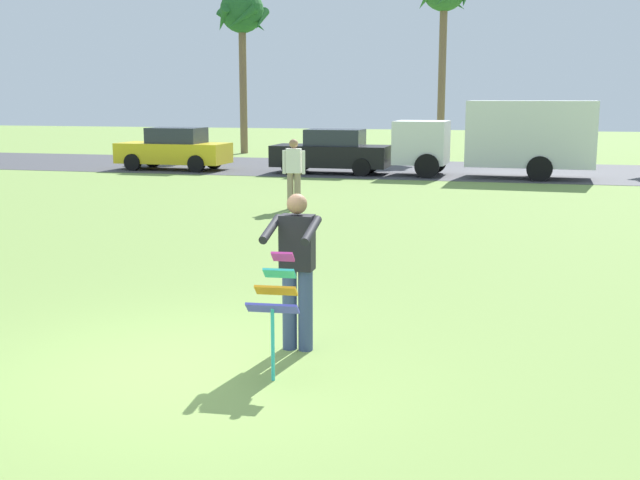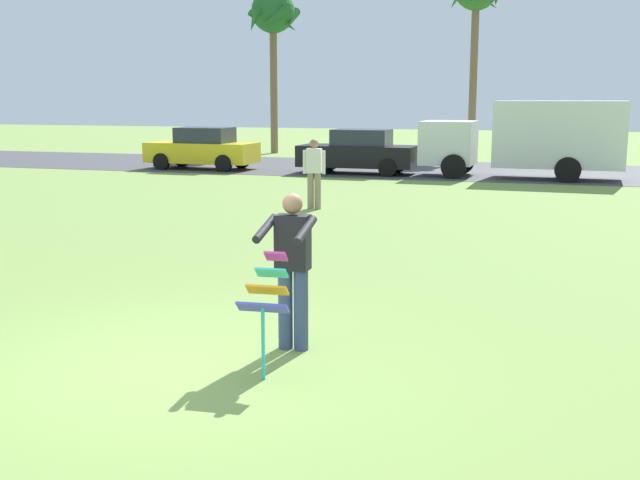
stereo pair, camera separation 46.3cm
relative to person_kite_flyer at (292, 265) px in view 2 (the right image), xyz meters
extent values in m
plane|color=olive|center=(-0.92, -0.91, -0.95)|extent=(120.00, 120.00, 0.00)
cube|color=#424247|center=(-0.92, 22.06, -0.95)|extent=(120.00, 8.00, 0.01)
cylinder|color=#384772|center=(0.09, 0.02, -0.50)|extent=(0.16, 0.16, 0.90)
cylinder|color=#384772|center=(-0.09, 0.02, -0.50)|extent=(0.16, 0.16, 0.90)
cube|color=black|center=(0.00, 0.02, 0.25)|extent=(0.36, 0.22, 0.60)
sphere|color=#9E7051|center=(0.00, 0.02, 0.67)|extent=(0.22, 0.22, 0.22)
cylinder|color=black|center=(0.22, -0.22, 0.43)|extent=(0.10, 0.58, 0.24)
cylinder|color=black|center=(-0.22, -0.23, 0.43)|extent=(0.10, 0.58, 0.24)
cube|color=#D83399|center=(-0.01, -0.48, 0.19)|extent=(0.23, 0.16, 0.12)
cube|color=#33BFBF|center=(0.00, -0.64, 0.06)|extent=(0.33, 0.16, 0.12)
cube|color=orange|center=(0.02, -0.80, -0.08)|extent=(0.43, 0.17, 0.12)
cube|color=#4C4CCC|center=(0.03, -0.97, -0.22)|extent=(0.52, 0.18, 0.12)
cylinder|color=#33BFBF|center=(0.03, -0.97, -0.58)|extent=(0.04, 0.04, 0.73)
cube|color=yellow|center=(-10.49, 19.66, -0.31)|extent=(4.24, 1.80, 0.76)
cube|color=#282D38|center=(-10.34, 19.66, 0.35)|extent=(2.05, 1.44, 0.60)
cylinder|color=black|center=(-11.81, 18.88, -0.63)|extent=(0.65, 0.24, 0.64)
cylinder|color=black|center=(-11.77, 20.50, -0.63)|extent=(0.65, 0.24, 0.64)
cylinder|color=black|center=(-9.21, 18.82, -0.63)|extent=(0.65, 0.24, 0.64)
cylinder|color=black|center=(-9.17, 20.44, -0.63)|extent=(0.65, 0.24, 0.64)
cube|color=black|center=(-4.32, 19.66, -0.31)|extent=(4.21, 1.73, 0.76)
cube|color=#282D38|center=(-4.17, 19.66, 0.35)|extent=(2.03, 1.41, 0.60)
cylinder|color=black|center=(-5.63, 18.86, -0.63)|extent=(0.64, 0.23, 0.64)
cylinder|color=black|center=(-5.61, 20.48, -0.63)|extent=(0.64, 0.23, 0.64)
cylinder|color=black|center=(-3.02, 18.84, -0.63)|extent=(0.64, 0.23, 0.64)
cylinder|color=black|center=(-3.01, 20.46, -0.63)|extent=(0.64, 0.23, 0.64)
cube|color=silver|center=(-1.06, 19.75, 0.22)|extent=(1.86, 1.96, 1.50)
cube|color=silver|center=(2.64, 19.63, 0.57)|extent=(4.26, 2.13, 2.20)
cylinder|color=black|center=(-0.74, 18.82, -0.53)|extent=(0.85, 0.31, 0.84)
cylinder|color=black|center=(-0.68, 20.66, -0.53)|extent=(0.85, 0.31, 0.84)
cylinder|color=black|center=(2.97, 18.70, -0.53)|extent=(0.85, 0.31, 0.84)
cylinder|color=black|center=(3.02, 20.54, -0.53)|extent=(0.85, 0.31, 0.84)
cylinder|color=brown|center=(-10.89, 28.73, 2.36)|extent=(0.36, 0.36, 6.61)
sphere|color=#236028|center=(-10.89, 28.73, 5.86)|extent=(2.10, 2.10, 2.10)
cone|color=#236028|center=(-9.94, 28.73, 5.41)|extent=(0.44, 1.56, 1.28)
cone|color=#236028|center=(-10.60, 29.63, 5.41)|extent=(1.62, 0.90, 1.28)
cone|color=#236028|center=(-11.66, 29.29, 5.41)|extent=(1.27, 1.52, 1.28)
cone|color=#236028|center=(-11.66, 28.17, 5.41)|extent=(1.27, 1.52, 1.28)
cone|color=#236028|center=(-10.60, 27.82, 5.41)|extent=(1.62, 0.90, 1.28)
cylinder|color=brown|center=(-1.44, 30.44, 2.83)|extent=(0.36, 0.36, 7.55)
cylinder|color=gray|center=(-3.17, 10.53, -0.50)|extent=(0.16, 0.16, 0.90)
cylinder|color=gray|center=(-2.99, 10.55, -0.50)|extent=(0.16, 0.16, 0.90)
cube|color=silver|center=(-3.08, 10.54, 0.25)|extent=(0.38, 0.25, 0.60)
sphere|color=#9E7051|center=(-3.08, 10.54, 0.67)|extent=(0.22, 0.22, 0.22)
cylinder|color=silver|center=(-3.32, 10.52, 0.21)|extent=(0.09, 0.09, 0.58)
cylinder|color=silver|center=(-2.84, 10.56, 0.21)|extent=(0.09, 0.09, 0.58)
camera|label=1|loc=(2.27, -7.93, 1.79)|focal=43.87mm
camera|label=2|loc=(2.72, -7.81, 1.79)|focal=43.87mm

